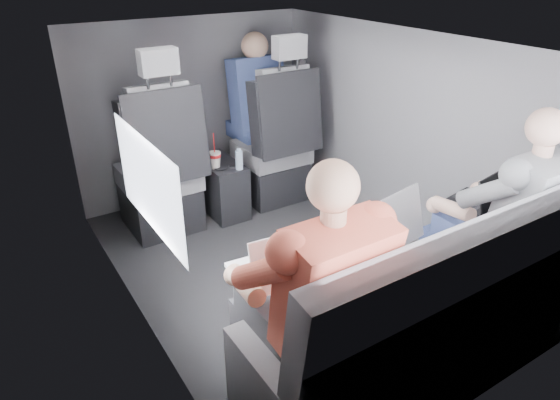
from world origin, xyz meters
TOP-DOWN VIEW (x-y plane):
  - floor at (0.00, 0.00)m, footprint 2.60×2.60m
  - ceiling at (0.00, 0.00)m, footprint 2.60×2.60m
  - panel_left at (-0.90, 0.00)m, footprint 0.02×2.60m
  - panel_right at (0.90, 0.00)m, footprint 0.02×2.60m
  - panel_front at (0.00, 1.30)m, footprint 1.80×0.02m
  - panel_back at (0.00, -1.30)m, footprint 1.80×0.02m
  - side_window at (-0.88, -0.30)m, footprint 0.02×0.75m
  - seatbelt at (0.45, 0.67)m, footprint 0.35×0.11m
  - front_seat_left at (-0.45, 0.84)m, footprint 0.52×0.58m
  - front_seat_right at (0.45, 0.84)m, footprint 0.52×0.58m
  - center_console at (0.00, 0.88)m, footprint 0.24×0.48m
  - rear_bench at (0.00, -1.06)m, footprint 1.60×0.57m
  - soda_cup at (-0.07, 0.79)m, footprint 0.08×0.08m
  - water_bottle at (0.06, 0.69)m, footprint 0.05×0.05m
  - laptop_white at (-0.54, -0.75)m, footprint 0.33×0.31m
  - laptop_silver at (0.00, -0.75)m, footprint 0.40×0.38m
  - laptop_black at (0.65, -0.79)m, footprint 0.33×0.31m
  - passenger_rear_left at (-0.53, -0.97)m, footprint 0.48×0.61m
  - passenger_rear_right at (0.60, -0.97)m, footprint 0.47×0.60m
  - passenger_front_right at (0.44, 1.10)m, footprint 0.40×0.40m

SIDE VIEW (x-z plane):
  - floor at x=0.00m, z-range 0.00..0.00m
  - center_console at x=0.00m, z-range 0.00..0.41m
  - rear_bench at x=0.00m, z-range -0.15..0.77m
  - front_seat_left at x=-0.45m, z-range -0.23..1.03m
  - front_seat_right at x=0.45m, z-range -0.23..1.03m
  - soda_cup at x=-0.07m, z-range 0.34..0.59m
  - water_bottle at x=0.06m, z-range 0.39..0.54m
  - passenger_rear_right at x=0.60m, z-range 0.02..1.20m
  - passenger_rear_left at x=-0.53m, z-range 0.02..1.21m
  - laptop_black at x=0.65m, z-range 0.52..0.74m
  - laptop_white at x=-0.54m, z-range 0.52..0.75m
  - laptop_silver at x=0.00m, z-range 0.51..0.76m
  - panel_left at x=-0.90m, z-range 0.00..1.35m
  - panel_right at x=0.90m, z-range 0.00..1.35m
  - panel_front at x=0.00m, z-range 0.00..1.35m
  - panel_back at x=0.00m, z-range 0.00..1.35m
  - passenger_front_right at x=0.44m, z-range 0.35..1.15m
  - seatbelt at x=0.45m, z-range 0.50..1.10m
  - side_window at x=-0.88m, z-range 0.69..1.11m
  - ceiling at x=0.00m, z-range 1.35..1.35m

